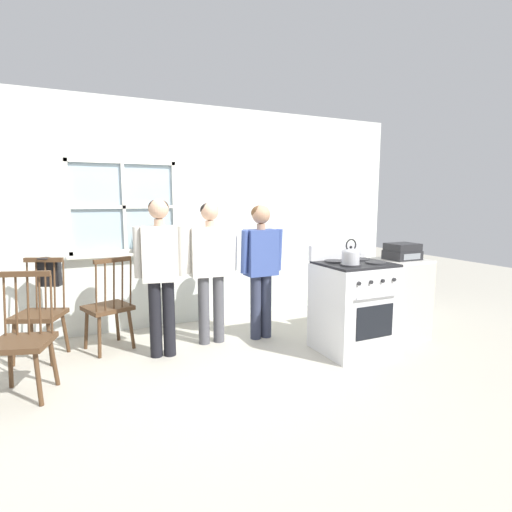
{
  "coord_description": "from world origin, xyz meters",
  "views": [
    {
      "loc": [
        -1.15,
        -3.47,
        1.56
      ],
      "look_at": [
        0.52,
        0.09,
        1.0
      ],
      "focal_mm": 28.0,
      "sensor_mm": 36.0,
      "label": 1
    }
  ],
  "objects_px": {
    "chair_by_window": "(40,314)",
    "kettle": "(351,255)",
    "person_adult_right": "(261,259)",
    "side_counter": "(399,299)",
    "person_elderly_left": "(160,264)",
    "chair_center_cluster": "(23,342)",
    "stereo": "(402,252)",
    "person_teen_center": "(210,260)",
    "chair_near_wall": "(109,308)",
    "potted_plant": "(138,245)",
    "handbag": "(49,273)",
    "stove": "(353,306)"
  },
  "relations": [
    {
      "from": "person_teen_center",
      "to": "handbag",
      "type": "relative_size",
      "value": 4.97
    },
    {
      "from": "person_elderly_left",
      "to": "person_teen_center",
      "type": "xyz_separation_m",
      "value": [
        0.56,
        0.16,
        -0.01
      ]
    },
    {
      "from": "person_elderly_left",
      "to": "kettle",
      "type": "height_order",
      "value": "person_elderly_left"
    },
    {
      "from": "chair_by_window",
      "to": "kettle",
      "type": "xyz_separation_m",
      "value": [
        2.75,
        -1.26,
        0.58
      ]
    },
    {
      "from": "person_elderly_left",
      "to": "person_adult_right",
      "type": "xyz_separation_m",
      "value": [
        1.12,
        0.07,
        -0.03
      ]
    },
    {
      "from": "person_adult_right",
      "to": "side_counter",
      "type": "height_order",
      "value": "person_adult_right"
    },
    {
      "from": "chair_by_window",
      "to": "kettle",
      "type": "distance_m",
      "value": 3.08
    },
    {
      "from": "person_teen_center",
      "to": "stereo",
      "type": "bearing_deg",
      "value": -18.66
    },
    {
      "from": "person_adult_right",
      "to": "chair_near_wall",
      "type": "bearing_deg",
      "value": 165.94
    },
    {
      "from": "side_counter",
      "to": "stove",
      "type": "bearing_deg",
      "value": -171.98
    },
    {
      "from": "potted_plant",
      "to": "stereo",
      "type": "height_order",
      "value": "potted_plant"
    },
    {
      "from": "person_elderly_left",
      "to": "handbag",
      "type": "relative_size",
      "value": 5.09
    },
    {
      "from": "stereo",
      "to": "person_elderly_left",
      "type": "bearing_deg",
      "value": 166.73
    },
    {
      "from": "chair_by_window",
      "to": "person_adult_right",
      "type": "bearing_deg",
      "value": 13.71
    },
    {
      "from": "person_teen_center",
      "to": "stove",
      "type": "distance_m",
      "value": 1.57
    },
    {
      "from": "chair_by_window",
      "to": "handbag",
      "type": "relative_size",
      "value": 3.21
    },
    {
      "from": "person_adult_right",
      "to": "handbag",
      "type": "height_order",
      "value": "person_adult_right"
    },
    {
      "from": "chair_by_window",
      "to": "chair_center_cluster",
      "type": "relative_size",
      "value": 1.0
    },
    {
      "from": "kettle",
      "to": "side_counter",
      "type": "relative_size",
      "value": 0.27
    },
    {
      "from": "person_adult_right",
      "to": "side_counter",
      "type": "xyz_separation_m",
      "value": [
        1.41,
        -0.64,
        -0.45
      ]
    },
    {
      "from": "handbag",
      "to": "chair_near_wall",
      "type": "bearing_deg",
      "value": -24.92
    },
    {
      "from": "chair_by_window",
      "to": "person_teen_center",
      "type": "distance_m",
      "value": 1.75
    },
    {
      "from": "chair_by_window",
      "to": "person_adult_right",
      "type": "distance_m",
      "value": 2.29
    },
    {
      "from": "chair_near_wall",
      "to": "person_elderly_left",
      "type": "relative_size",
      "value": 0.63
    },
    {
      "from": "person_teen_center",
      "to": "chair_near_wall",
      "type": "bearing_deg",
      "value": 168.18
    },
    {
      "from": "chair_near_wall",
      "to": "kettle",
      "type": "xyz_separation_m",
      "value": [
        2.12,
        -1.22,
        0.58
      ]
    },
    {
      "from": "kettle",
      "to": "person_adult_right",
      "type": "bearing_deg",
      "value": 121.49
    },
    {
      "from": "kettle",
      "to": "chair_near_wall",
      "type": "bearing_deg",
      "value": 150.08
    },
    {
      "from": "person_elderly_left",
      "to": "side_counter",
      "type": "height_order",
      "value": "person_elderly_left"
    },
    {
      "from": "person_elderly_left",
      "to": "kettle",
      "type": "bearing_deg",
      "value": -14.92
    },
    {
      "from": "chair_center_cluster",
      "to": "person_adult_right",
      "type": "bearing_deg",
      "value": 27.95
    },
    {
      "from": "kettle",
      "to": "stereo",
      "type": "xyz_separation_m",
      "value": [
        0.88,
        0.21,
        -0.04
      ]
    },
    {
      "from": "chair_by_window",
      "to": "potted_plant",
      "type": "xyz_separation_m",
      "value": [
        1.02,
        0.47,
        0.58
      ]
    },
    {
      "from": "chair_by_window",
      "to": "person_teen_center",
      "type": "bearing_deg",
      "value": 13.44
    },
    {
      "from": "potted_plant",
      "to": "person_adult_right",
      "type": "bearing_deg",
      "value": -35.4
    },
    {
      "from": "potted_plant",
      "to": "person_teen_center",
      "type": "bearing_deg",
      "value": -50.14
    },
    {
      "from": "kettle",
      "to": "handbag",
      "type": "distance_m",
      "value": 3.05
    },
    {
      "from": "chair_center_cluster",
      "to": "stereo",
      "type": "distance_m",
      "value": 3.75
    },
    {
      "from": "person_elderly_left",
      "to": "stereo",
      "type": "bearing_deg",
      "value": -2.18
    },
    {
      "from": "chair_center_cluster",
      "to": "stove",
      "type": "height_order",
      "value": "stove"
    },
    {
      "from": "chair_by_window",
      "to": "side_counter",
      "type": "height_order",
      "value": "chair_by_window"
    },
    {
      "from": "chair_center_cluster",
      "to": "handbag",
      "type": "height_order",
      "value": "same"
    },
    {
      "from": "chair_by_window",
      "to": "person_adult_right",
      "type": "relative_size",
      "value": 0.66
    },
    {
      "from": "chair_near_wall",
      "to": "stereo",
      "type": "bearing_deg",
      "value": 141.55
    },
    {
      "from": "chair_near_wall",
      "to": "stereo",
      "type": "height_order",
      "value": "stereo"
    },
    {
      "from": "chair_center_cluster",
      "to": "side_counter",
      "type": "xyz_separation_m",
      "value": [
        3.71,
        -0.23,
        0.0
      ]
    },
    {
      "from": "chair_near_wall",
      "to": "person_elderly_left",
      "type": "xyz_separation_m",
      "value": [
        0.46,
        -0.41,
        0.48
      ]
    },
    {
      "from": "person_elderly_left",
      "to": "stove",
      "type": "distance_m",
      "value": 1.99
    },
    {
      "from": "kettle",
      "to": "stereo",
      "type": "distance_m",
      "value": 0.9
    },
    {
      "from": "stove",
      "to": "potted_plant",
      "type": "relative_size",
      "value": 3.48
    }
  ]
}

